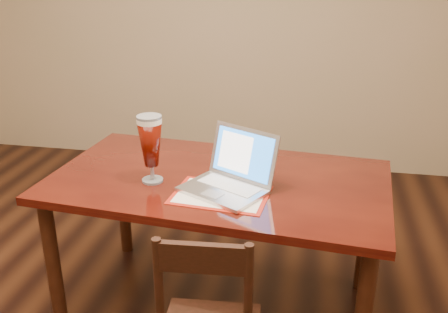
# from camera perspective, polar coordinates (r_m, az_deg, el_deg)

# --- Properties ---
(dining_table) EXTENTS (1.69, 1.05, 1.09)m
(dining_table) POSITION_cam_1_polar(r_m,az_deg,el_deg) (2.45, -0.91, -4.10)
(dining_table) COLOR #481109
(dining_table) RESTS_ON ground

